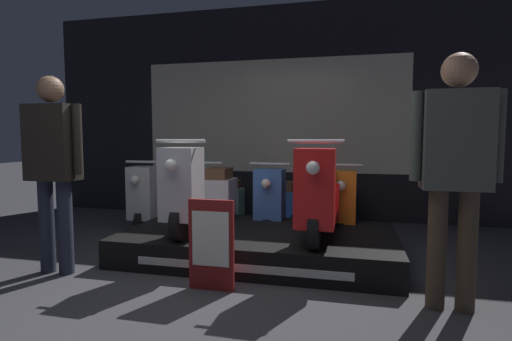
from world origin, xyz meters
TOP-DOWN VIEW (x-y plane):
  - ground_plane at (0.00, 0.00)m, footprint 30.00×30.00m
  - shop_wall_back at (0.00, 3.41)m, footprint 7.27×0.09m
  - display_platform at (0.29, 1.27)m, footprint 2.72×1.47m
  - scooter_display_left at (-0.32, 1.24)m, footprint 0.47×1.53m
  - scooter_display_right at (0.90, 1.24)m, footprint 0.47×1.53m
  - scooter_backrow_0 at (-1.36, 2.42)m, footprint 0.47×1.53m
  - scooter_backrow_1 at (-0.55, 2.42)m, footprint 0.47×1.53m
  - scooter_backrow_2 at (0.27, 2.42)m, footprint 0.47×1.53m
  - scooter_backrow_3 at (1.09, 2.42)m, footprint 0.47×1.53m
  - person_left_browsing at (-1.39, 0.39)m, footprint 0.60×0.24m
  - person_right_browsing at (1.91, 0.39)m, footprint 0.60×0.25m
  - price_sign_board at (0.12, 0.33)m, footprint 0.38×0.04m

SIDE VIEW (x-z plane):
  - ground_plane at x=0.00m, z-range 0.00..0.00m
  - display_platform at x=0.29m, z-range 0.00..0.28m
  - price_sign_board at x=0.12m, z-range 0.00..0.74m
  - scooter_backrow_0 at x=-1.36m, z-range -0.10..0.84m
  - scooter_backrow_1 at x=-0.55m, z-range -0.10..0.84m
  - scooter_backrow_2 at x=0.27m, z-range -0.10..0.84m
  - scooter_backrow_3 at x=1.09m, z-range -0.10..0.84m
  - scooter_display_left at x=-0.32m, z-range 0.18..1.12m
  - scooter_display_right at x=0.90m, z-range 0.18..1.12m
  - person_left_browsing at x=-1.39m, z-range 0.17..1.93m
  - person_right_browsing at x=1.91m, z-range 0.18..1.98m
  - shop_wall_back at x=0.00m, z-range 0.00..3.20m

